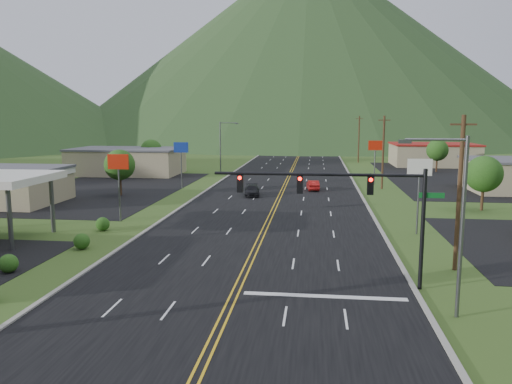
# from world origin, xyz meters

# --- Properties ---
(traffic_signal) EXTENTS (13.10, 0.43, 7.00)m
(traffic_signal) POSITION_xyz_m (6.48, 14.00, 5.33)
(traffic_signal) COLOR black
(traffic_signal) RESTS_ON ground
(streetlight_east) EXTENTS (3.28, 0.25, 9.00)m
(streetlight_east) POSITION_xyz_m (11.18, 10.00, 5.18)
(streetlight_east) COLOR #59595E
(streetlight_east) RESTS_ON ground
(streetlight_west) EXTENTS (3.28, 0.25, 9.00)m
(streetlight_west) POSITION_xyz_m (-11.68, 70.00, 5.18)
(streetlight_west) COLOR #59595E
(streetlight_west) RESTS_ON ground
(building_west_far) EXTENTS (18.40, 11.40, 4.50)m
(building_west_far) POSITION_xyz_m (-28.00, 68.00, 2.26)
(building_west_far) COLOR tan
(building_west_far) RESTS_ON ground
(building_east_far) EXTENTS (16.40, 12.40, 4.50)m
(building_east_far) POSITION_xyz_m (28.00, 90.00, 2.26)
(building_east_far) COLOR tan
(building_east_far) RESTS_ON ground
(pole_sign_west_a) EXTENTS (2.00, 0.18, 6.40)m
(pole_sign_west_a) POSITION_xyz_m (-14.00, 30.00, 5.05)
(pole_sign_west_a) COLOR #59595E
(pole_sign_west_a) RESTS_ON ground
(pole_sign_west_b) EXTENTS (2.00, 0.18, 6.40)m
(pole_sign_west_b) POSITION_xyz_m (-14.00, 52.00, 5.05)
(pole_sign_west_b) COLOR #59595E
(pole_sign_west_b) RESTS_ON ground
(pole_sign_east_a) EXTENTS (2.00, 0.18, 6.40)m
(pole_sign_east_a) POSITION_xyz_m (13.00, 28.00, 5.05)
(pole_sign_east_a) COLOR #59595E
(pole_sign_east_a) RESTS_ON ground
(pole_sign_east_b) EXTENTS (2.00, 0.18, 6.40)m
(pole_sign_east_b) POSITION_xyz_m (13.00, 60.00, 5.05)
(pole_sign_east_b) COLOR #59595E
(pole_sign_east_b) RESTS_ON ground
(tree_west_a) EXTENTS (3.84, 3.84, 5.82)m
(tree_west_a) POSITION_xyz_m (-20.00, 45.00, 3.89)
(tree_west_a) COLOR #382314
(tree_west_a) RESTS_ON ground
(tree_west_b) EXTENTS (3.84, 3.84, 5.82)m
(tree_west_b) POSITION_xyz_m (-25.00, 72.00, 3.89)
(tree_west_b) COLOR #382314
(tree_west_b) RESTS_ON ground
(tree_east_a) EXTENTS (3.84, 3.84, 5.82)m
(tree_east_a) POSITION_xyz_m (22.00, 40.00, 3.89)
(tree_east_a) COLOR #382314
(tree_east_a) RESTS_ON ground
(tree_east_b) EXTENTS (3.84, 3.84, 5.82)m
(tree_east_b) POSITION_xyz_m (26.00, 78.00, 3.89)
(tree_east_b) COLOR #382314
(tree_east_b) RESTS_ON ground
(utility_pole_a) EXTENTS (1.60, 0.28, 10.00)m
(utility_pole_a) POSITION_xyz_m (13.50, 18.00, 5.13)
(utility_pole_a) COLOR #382314
(utility_pole_a) RESTS_ON ground
(utility_pole_b) EXTENTS (1.60, 0.28, 10.00)m
(utility_pole_b) POSITION_xyz_m (13.50, 55.00, 5.13)
(utility_pole_b) COLOR #382314
(utility_pole_b) RESTS_ON ground
(utility_pole_c) EXTENTS (1.60, 0.28, 10.00)m
(utility_pole_c) POSITION_xyz_m (13.50, 95.00, 5.13)
(utility_pole_c) COLOR #382314
(utility_pole_c) RESTS_ON ground
(utility_pole_d) EXTENTS (1.60, 0.28, 10.00)m
(utility_pole_d) POSITION_xyz_m (13.50, 135.00, 5.13)
(utility_pole_d) COLOR #382314
(utility_pole_d) RESTS_ON ground
(mountain_n) EXTENTS (220.00, 220.00, 85.00)m
(mountain_n) POSITION_xyz_m (0.00, 220.00, 42.50)
(mountain_n) COLOR #263B1B
(mountain_n) RESTS_ON ground
(car_dark_mid) EXTENTS (2.35, 4.65, 1.29)m
(car_dark_mid) POSITION_xyz_m (-3.50, 46.71, 0.65)
(car_dark_mid) COLOR black
(car_dark_mid) RESTS_ON ground
(car_red_far) EXTENTS (1.84, 4.13, 1.32)m
(car_red_far) POSITION_xyz_m (4.07, 52.54, 0.66)
(car_red_far) COLOR #9E1211
(car_red_far) RESTS_ON ground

